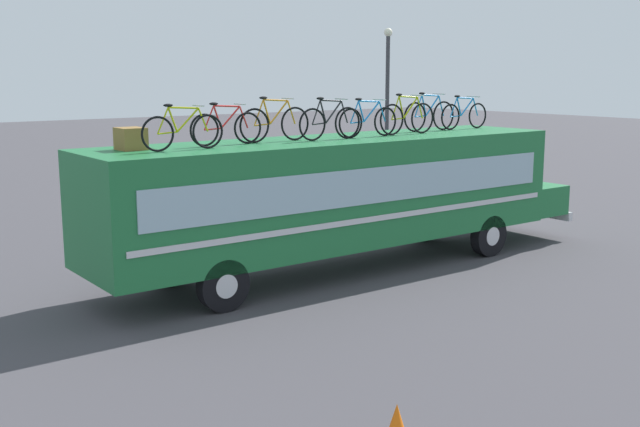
{
  "coord_description": "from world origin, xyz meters",
  "views": [
    {
      "loc": [
        -10.69,
        -13.7,
        4.55
      ],
      "look_at": [
        -0.44,
        0.0,
        1.4
      ],
      "focal_mm": 43.31,
      "sensor_mm": 36.0,
      "label": 1
    }
  ],
  "objects": [
    {
      "name": "bus",
      "position": [
        0.23,
        0.0,
        1.83
      ],
      "size": [
        13.14,
        2.63,
        3.06
      ],
      "color": "#1E6B38",
      "rests_on": "ground"
    },
    {
      "name": "luggage_bag_1",
      "position": [
        -4.72,
        0.37,
        3.28
      ],
      "size": [
        0.49,
        0.55,
        0.43
      ],
      "primitive_type": "cube",
      "color": "olive",
      "rests_on": "bus"
    },
    {
      "name": "rooftop_bicycle_1",
      "position": [
        -3.94,
        -0.3,
        3.44
      ],
      "size": [
        1.73,
        0.44,
        0.89
      ],
      "color": "black",
      "rests_on": "bus"
    },
    {
      "name": "rooftop_bicycle_2",
      "position": [
        -2.75,
        0.12,
        3.43
      ],
      "size": [
        1.68,
        0.44,
        0.88
      ],
      "color": "black",
      "rests_on": "bus"
    },
    {
      "name": "rooftop_bicycle_5",
      "position": [
        0.85,
        -0.11,
        3.44
      ],
      "size": [
        1.72,
        0.44,
        0.9
      ],
      "color": "black",
      "rests_on": "bus"
    },
    {
      "name": "rooftop_bicycle_7",
      "position": [
        3.29,
        0.38,
        3.47
      ],
      "size": [
        1.74,
        0.44,
        0.98
      ],
      "color": "black",
      "rests_on": "bus"
    },
    {
      "name": "rooftop_bicycle_4",
      "position": [
        -0.3,
        -0.17,
        3.45
      ],
      "size": [
        1.69,
        0.44,
        0.95
      ],
      "color": "black",
      "rests_on": "bus"
    },
    {
      "name": "ground_plane",
      "position": [
        0.0,
        0.0,
        0.0
      ],
      "size": [
        120.0,
        120.0,
        0.0
      ],
      "primitive_type": "plane",
      "color": "#423F44"
    },
    {
      "name": "traffic_cone",
      "position": [
        -4.58,
        -7.12,
        0.26
      ],
      "size": [
        0.31,
        0.31,
        0.51
      ],
      "primitive_type": "cone",
      "color": "orange",
      "rests_on": "ground"
    },
    {
      "name": "rooftop_bicycle_6",
      "position": [
        2.12,
        -0.07,
        3.47
      ],
      "size": [
        1.74,
        0.44,
        0.98
      ],
      "color": "black",
      "rests_on": "bus"
    },
    {
      "name": "rooftop_bicycle_3",
      "position": [
        -1.53,
        0.17,
        3.47
      ],
      "size": [
        1.77,
        0.44,
        0.97
      ],
      "color": "black",
      "rests_on": "bus"
    },
    {
      "name": "street_lamp",
      "position": [
        7.38,
        6.56,
        3.41
      ],
      "size": [
        0.29,
        0.29,
        6.01
      ],
      "color": "#38383D",
      "rests_on": "ground"
    },
    {
      "name": "rooftop_bicycle_8",
      "position": [
        4.5,
        0.31,
        3.44
      ],
      "size": [
        1.7,
        0.44,
        0.89
      ],
      "color": "black",
      "rests_on": "bus"
    }
  ]
}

